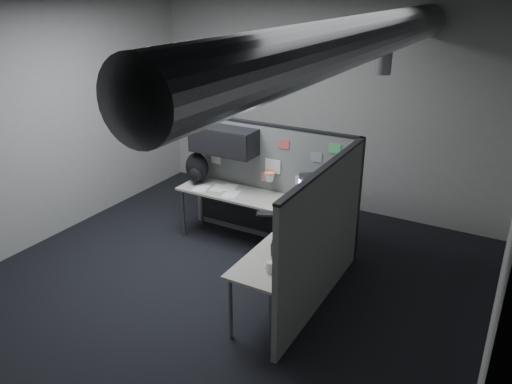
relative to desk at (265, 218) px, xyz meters
The scene contains 12 objects.
room 1.69m from the desk, 59.55° to the right, with size 5.62×5.62×3.22m.
partition_back 0.77m from the desk, 126.93° to the left, with size 2.44×0.42×1.63m.
partition_right 1.09m from the desk, 26.97° to the right, with size 0.07×2.23×1.63m.
desk is the anchor object (origin of this frame).
monitor 0.72m from the desk, 24.37° to the left, with size 0.54×0.54×0.44m.
keyboard 0.26m from the desk, 32.90° to the right, with size 0.46×0.32×0.04m.
mouse 0.77m from the desk, 37.57° to the right, with size 0.27×0.27×0.05m.
phone 1.11m from the desk, 53.73° to the right, with size 0.29×0.29×0.11m.
bottles 1.39m from the desk, 58.61° to the right, with size 0.15×0.17×0.09m.
cup 1.46m from the desk, 59.68° to the right, with size 0.08×0.08×0.12m, color beige.
papers 0.87m from the desk, 163.38° to the left, with size 0.68×0.50×0.01m.
backpack 1.34m from the desk, 165.27° to the left, with size 0.36×0.32×0.42m.
Camera 1 is at (2.77, -4.20, 3.28)m, focal length 35.00 mm.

